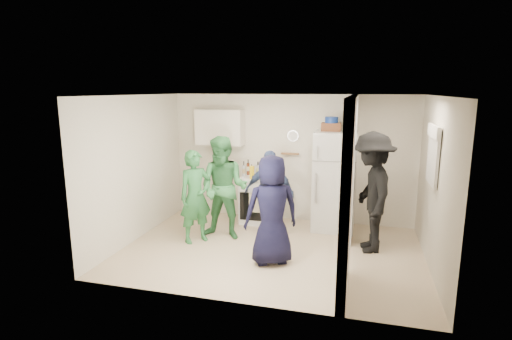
# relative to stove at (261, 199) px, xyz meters

# --- Properties ---
(floor) EXTENTS (4.80, 4.80, 0.00)m
(floor) POSITION_rel_stove_xyz_m (0.52, -1.37, -0.46)
(floor) COLOR #C6AB8B
(floor) RESTS_ON ground
(wall_back) EXTENTS (4.80, 0.00, 4.80)m
(wall_back) POSITION_rel_stove_xyz_m (0.52, 0.33, 0.79)
(wall_back) COLOR silver
(wall_back) RESTS_ON floor
(wall_front) EXTENTS (4.80, 0.00, 4.80)m
(wall_front) POSITION_rel_stove_xyz_m (0.52, -3.07, 0.79)
(wall_front) COLOR silver
(wall_front) RESTS_ON floor
(wall_left) EXTENTS (0.00, 3.40, 3.40)m
(wall_left) POSITION_rel_stove_xyz_m (-1.88, -1.37, 0.79)
(wall_left) COLOR silver
(wall_left) RESTS_ON floor
(wall_right) EXTENTS (0.00, 3.40, 3.40)m
(wall_right) POSITION_rel_stove_xyz_m (2.92, -1.37, 0.79)
(wall_right) COLOR silver
(wall_right) RESTS_ON floor
(ceiling) EXTENTS (4.80, 4.80, 0.00)m
(ceiling) POSITION_rel_stove_xyz_m (0.52, -1.37, 2.04)
(ceiling) COLOR white
(ceiling) RESTS_ON wall_back
(partition_pier_back) EXTENTS (0.12, 1.20, 2.50)m
(partition_pier_back) POSITION_rel_stove_xyz_m (1.72, -0.27, 0.79)
(partition_pier_back) COLOR silver
(partition_pier_back) RESTS_ON floor
(partition_pier_front) EXTENTS (0.12, 1.20, 2.50)m
(partition_pier_front) POSITION_rel_stove_xyz_m (1.72, -2.47, 0.79)
(partition_pier_front) COLOR silver
(partition_pier_front) RESTS_ON floor
(partition_header) EXTENTS (0.12, 1.00, 0.40)m
(partition_header) POSITION_rel_stove_xyz_m (1.72, -1.37, 1.84)
(partition_header) COLOR silver
(partition_header) RESTS_ON partition_pier_back
(stove) EXTENTS (0.77, 0.64, 0.91)m
(stove) POSITION_rel_stove_xyz_m (0.00, 0.00, 0.00)
(stove) COLOR white
(stove) RESTS_ON floor
(upper_cabinet) EXTENTS (0.95, 0.34, 0.70)m
(upper_cabinet) POSITION_rel_stove_xyz_m (-0.88, 0.15, 1.39)
(upper_cabinet) COLOR silver
(upper_cabinet) RESTS_ON wall_back
(fridge) EXTENTS (0.76, 0.74, 1.84)m
(fridge) POSITION_rel_stove_xyz_m (1.42, -0.03, 0.46)
(fridge) COLOR silver
(fridge) RESTS_ON floor
(wicker_basket) EXTENTS (0.35, 0.25, 0.15)m
(wicker_basket) POSITION_rel_stove_xyz_m (1.32, 0.02, 1.46)
(wicker_basket) COLOR brown
(wicker_basket) RESTS_ON fridge
(blue_bowl) EXTENTS (0.24, 0.24, 0.11)m
(blue_bowl) POSITION_rel_stove_xyz_m (1.32, 0.02, 1.59)
(blue_bowl) COLOR navy
(blue_bowl) RESTS_ON wicker_basket
(yellow_cup_stack_top) EXTENTS (0.09, 0.09, 0.25)m
(yellow_cup_stack_top) POSITION_rel_stove_xyz_m (1.64, -0.13, 1.51)
(yellow_cup_stack_top) COLOR yellow
(yellow_cup_stack_top) RESTS_ON fridge
(wall_clock) EXTENTS (0.22, 0.02, 0.22)m
(wall_clock) POSITION_rel_stove_xyz_m (0.57, 0.31, 1.24)
(wall_clock) COLOR white
(wall_clock) RESTS_ON wall_back
(spice_shelf) EXTENTS (0.35, 0.08, 0.03)m
(spice_shelf) POSITION_rel_stove_xyz_m (0.52, 0.28, 0.89)
(spice_shelf) COLOR olive
(spice_shelf) RESTS_ON wall_back
(nook_window) EXTENTS (0.03, 0.70, 0.80)m
(nook_window) POSITION_rel_stove_xyz_m (2.90, -1.17, 1.19)
(nook_window) COLOR black
(nook_window) RESTS_ON wall_right
(nook_window_frame) EXTENTS (0.04, 0.76, 0.86)m
(nook_window_frame) POSITION_rel_stove_xyz_m (2.88, -1.17, 1.19)
(nook_window_frame) COLOR white
(nook_window_frame) RESTS_ON wall_right
(nook_valance) EXTENTS (0.04, 0.82, 0.18)m
(nook_valance) POSITION_rel_stove_xyz_m (2.86, -1.17, 1.54)
(nook_valance) COLOR white
(nook_valance) RESTS_ON wall_right
(yellow_cup_stack_stove) EXTENTS (0.09, 0.09, 0.25)m
(yellow_cup_stack_stove) POSITION_rel_stove_xyz_m (-0.12, -0.22, 0.58)
(yellow_cup_stack_stove) COLOR yellow
(yellow_cup_stack_stove) RESTS_ON stove
(red_cup) EXTENTS (0.09, 0.09, 0.12)m
(red_cup) POSITION_rel_stove_xyz_m (0.22, -0.20, 0.52)
(red_cup) COLOR red
(red_cup) RESTS_ON stove
(person_green_left) EXTENTS (0.67, 0.69, 1.59)m
(person_green_left) POSITION_rel_stove_xyz_m (-0.82, -1.28, 0.34)
(person_green_left) COLOR #2C6E3C
(person_green_left) RESTS_ON floor
(person_green_center) EXTENTS (0.91, 0.72, 1.81)m
(person_green_center) POSITION_rel_stove_xyz_m (-0.41, -1.00, 0.45)
(person_green_center) COLOR #3D8B4D
(person_green_center) RESTS_ON floor
(person_denim) EXTENTS (0.92, 0.42, 1.54)m
(person_denim) POSITION_rel_stove_xyz_m (0.31, -0.64, 0.32)
(person_denim) COLOR #374979
(person_denim) RESTS_ON floor
(person_navy) EXTENTS (0.96, 0.84, 1.66)m
(person_navy) POSITION_rel_stove_xyz_m (0.62, -1.82, 0.38)
(person_navy) COLOR black
(person_navy) RESTS_ON floor
(person_nook) EXTENTS (0.92, 1.36, 1.94)m
(person_nook) POSITION_rel_stove_xyz_m (2.05, -0.92, 0.52)
(person_nook) COLOR black
(person_nook) RESTS_ON floor
(bottle_a) EXTENTS (0.06, 0.06, 0.31)m
(bottle_a) POSITION_rel_stove_xyz_m (-0.30, 0.14, 0.61)
(bottle_a) COLOR maroon
(bottle_a) RESTS_ON stove
(bottle_b) EXTENTS (0.06, 0.06, 0.25)m
(bottle_b) POSITION_rel_stove_xyz_m (-0.17, -0.07, 0.58)
(bottle_b) COLOR #17461D
(bottle_b) RESTS_ON stove
(bottle_c) EXTENTS (0.08, 0.08, 0.27)m
(bottle_c) POSITION_rel_stove_xyz_m (-0.10, 0.15, 0.59)
(bottle_c) COLOR #A7ACB5
(bottle_c) RESTS_ON stove
(bottle_d) EXTENTS (0.06, 0.06, 0.28)m
(bottle_d) POSITION_rel_stove_xyz_m (0.01, -0.04, 0.60)
(bottle_d) COLOR maroon
(bottle_d) RESTS_ON stove
(bottle_e) EXTENTS (0.06, 0.06, 0.25)m
(bottle_e) POSITION_rel_stove_xyz_m (0.09, 0.18, 0.58)
(bottle_e) COLOR #9AA3AA
(bottle_e) RESTS_ON stove
(bottle_f) EXTENTS (0.07, 0.07, 0.28)m
(bottle_f) POSITION_rel_stove_xyz_m (0.18, 0.01, 0.60)
(bottle_f) COLOR #143513
(bottle_f) RESTS_ON stove
(bottle_g) EXTENTS (0.07, 0.07, 0.30)m
(bottle_g) POSITION_rel_stove_xyz_m (0.24, 0.13, 0.61)
(bottle_g) COLOR olive
(bottle_g) RESTS_ON stove
(bottle_h) EXTENTS (0.06, 0.06, 0.32)m
(bottle_h) POSITION_rel_stove_xyz_m (-0.31, -0.13, 0.62)
(bottle_h) COLOR #AAAFB6
(bottle_h) RESTS_ON stove
(bottle_i) EXTENTS (0.08, 0.08, 0.33)m
(bottle_i) POSITION_rel_stove_xyz_m (0.04, 0.09, 0.62)
(bottle_i) COLOR #602B10
(bottle_i) RESTS_ON stove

